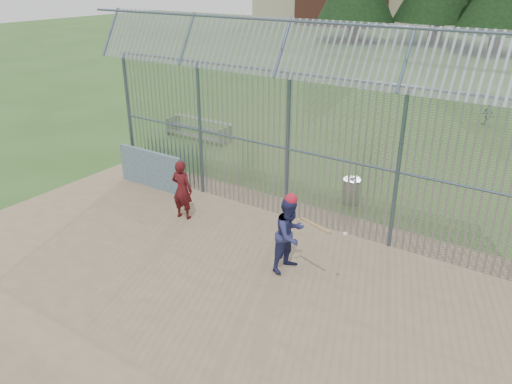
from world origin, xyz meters
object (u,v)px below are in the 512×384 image
Objects in this scene: trash_can at (351,191)px; onlooker at (182,190)px; dugout_wall at (151,169)px; batter at (290,234)px; bleacher at (198,129)px.

onlooker is at bearing -134.36° from trash_can.
trash_can is (3.45, 3.53, -0.48)m from onlooker.
onlooker is (2.28, -1.07, 0.24)m from dugout_wall.
batter is 10.35m from bleacher.
dugout_wall is at bearing -156.76° from trash_can.
batter is at bearing 162.41° from onlooker.
trash_can is at bearing -16.42° from bleacher.
bleacher is (-2.04, 4.75, -0.21)m from dugout_wall.
batter is at bearing -15.61° from dugout_wall.
dugout_wall is 1.41× the size of batter.
batter is 0.59× the size of bleacher.
batter is 1.06× the size of onlooker.
batter reaches higher than bleacher.
dugout_wall is 5.18m from bleacher.
dugout_wall reaches higher than trash_can.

